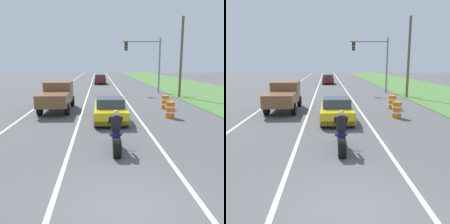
% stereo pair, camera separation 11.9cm
% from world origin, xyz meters
% --- Properties ---
extents(ground_plane, '(160.00, 160.00, 0.00)m').
position_xyz_m(ground_plane, '(0.00, 0.00, 0.00)').
color(ground_plane, '#565659').
extents(lane_stripe_left_solid, '(0.14, 120.00, 0.01)m').
position_xyz_m(lane_stripe_left_solid, '(-5.40, 20.00, 0.00)').
color(lane_stripe_left_solid, white).
rests_on(lane_stripe_left_solid, ground).
extents(lane_stripe_right_solid, '(0.14, 120.00, 0.01)m').
position_xyz_m(lane_stripe_right_solid, '(1.80, 20.00, 0.00)').
color(lane_stripe_right_solid, white).
rests_on(lane_stripe_right_solid, ground).
extents(lane_stripe_centre_dashed, '(0.14, 120.00, 0.01)m').
position_xyz_m(lane_stripe_centre_dashed, '(-1.80, 20.00, 0.00)').
color(lane_stripe_centre_dashed, white).
rests_on(lane_stripe_centre_dashed, ground).
extents(grass_verge_right, '(10.00, 120.00, 0.06)m').
position_xyz_m(grass_verge_right, '(11.92, 20.00, 0.03)').
color(grass_verge_right, '#517F3D').
rests_on(grass_verge_right, ground).
extents(motorcycle_with_rider, '(0.70, 2.21, 1.62)m').
position_xyz_m(motorcycle_with_rider, '(-0.01, 3.94, 0.59)').
color(motorcycle_with_rider, black).
rests_on(motorcycle_with_rider, ground).
extents(sports_car_yellow, '(1.84, 4.30, 1.37)m').
position_xyz_m(sports_car_yellow, '(0.02, 9.15, 0.63)').
color(sports_car_yellow, yellow).
rests_on(sports_car_yellow, ground).
extents(pickup_truck_left_lane_brown, '(2.02, 4.80, 1.98)m').
position_xyz_m(pickup_truck_left_lane_brown, '(-3.58, 12.42, 1.11)').
color(pickup_truck_left_lane_brown, brown).
rests_on(pickup_truck_left_lane_brown, ground).
extents(traffic_light_mast_near, '(4.22, 0.34, 6.00)m').
position_xyz_m(traffic_light_mast_near, '(4.85, 22.36, 3.97)').
color(traffic_light_mast_near, gray).
rests_on(traffic_light_mast_near, ground).
extents(utility_pole_roadside, '(0.24, 0.24, 7.57)m').
position_xyz_m(utility_pole_roadside, '(7.23, 18.48, 3.79)').
color(utility_pole_roadside, brown).
rests_on(utility_pole_roadside, ground).
extents(construction_barrel_nearest, '(0.58, 0.58, 1.00)m').
position_xyz_m(construction_barrel_nearest, '(3.76, 9.66, 0.50)').
color(construction_barrel_nearest, orange).
rests_on(construction_barrel_nearest, ground).
extents(construction_barrel_mid, '(0.58, 0.58, 1.00)m').
position_xyz_m(construction_barrel_mid, '(4.26, 12.67, 0.50)').
color(construction_barrel_mid, orange).
rests_on(construction_barrel_mid, ground).
extents(distant_car_far_ahead, '(1.80, 4.00, 1.50)m').
position_xyz_m(distant_car_far_ahead, '(-0.35, 34.80, 0.77)').
color(distant_car_far_ahead, maroon).
rests_on(distant_car_far_ahead, ground).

